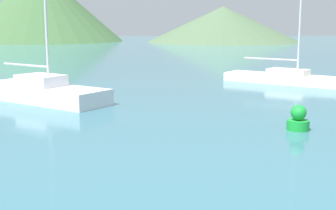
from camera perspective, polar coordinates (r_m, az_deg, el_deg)
sailboat_inner at (r=28.85m, az=14.41°, el=3.28°), size 7.11×6.32×7.98m
sailboat_middle at (r=22.49m, az=-15.17°, el=1.64°), size 6.77×6.02×6.97m
buoy_marker at (r=16.55m, az=15.59°, el=-1.73°), size 0.76×0.76×0.87m
hill_west at (r=92.03m, az=-15.26°, el=11.65°), size 30.26×30.26×13.21m
hill_central at (r=85.56m, az=6.74°, el=9.77°), size 27.35×27.35×6.33m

